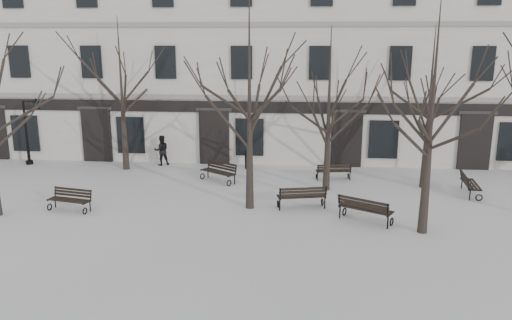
# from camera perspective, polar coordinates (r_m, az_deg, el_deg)

# --- Properties ---
(ground) EXTENTS (100.00, 100.00, 0.00)m
(ground) POSITION_cam_1_polar(r_m,az_deg,el_deg) (19.17, 1.61, -6.37)
(ground) COLOR silver
(ground) RESTS_ON ground
(building) EXTENTS (40.40, 10.20, 11.40)m
(building) POSITION_cam_1_polar(r_m,az_deg,el_deg) (30.98, 3.22, 11.66)
(building) COLOR silver
(building) RESTS_ON ground
(tree_1) EXTENTS (5.76, 5.76, 8.23)m
(tree_1) POSITION_cam_1_polar(r_m,az_deg,el_deg) (18.99, -0.76, 9.38)
(tree_1) COLOR black
(tree_1) RESTS_ON ground
(tree_2) EXTENTS (5.44, 5.44, 7.78)m
(tree_2) POSITION_cam_1_polar(r_m,az_deg,el_deg) (17.39, 19.62, 7.27)
(tree_2) COLOR black
(tree_2) RESTS_ON ground
(tree_4) EXTENTS (5.39, 5.39, 7.70)m
(tree_4) POSITION_cam_1_polar(r_m,az_deg,el_deg) (26.03, -15.21, 9.31)
(tree_4) COLOR black
(tree_4) RESTS_ON ground
(tree_5) EXTENTS (4.98, 4.98, 7.12)m
(tree_5) POSITION_cam_1_polar(r_m,az_deg,el_deg) (21.76, 8.38, 7.92)
(tree_5) COLOR black
(tree_5) RESTS_ON ground
(tree_6) EXTENTS (5.00, 5.00, 7.15)m
(tree_6) POSITION_cam_1_polar(r_m,az_deg,el_deg) (23.19, 19.36, 7.70)
(tree_6) COLOR black
(tree_6) RESTS_ON ground
(bench_0) EXTENTS (1.80, 0.96, 0.86)m
(bench_0) POSITION_cam_1_polar(r_m,az_deg,el_deg) (20.89, -20.48, -4.19)
(bench_0) COLOR black
(bench_0) RESTS_ON ground
(bench_1) EXTENTS (2.00, 1.09, 0.96)m
(bench_1) POSITION_cam_1_polar(r_m,az_deg,el_deg) (19.84, 5.26, -4.12)
(bench_1) COLOR black
(bench_1) RESTS_ON ground
(bench_2) EXTENTS (2.03, 1.59, 0.99)m
(bench_2) POSITION_cam_1_polar(r_m,az_deg,el_deg) (18.71, 12.34, -5.45)
(bench_2) COLOR black
(bench_2) RESTS_ON ground
(bench_3) EXTENTS (1.88, 1.61, 0.94)m
(bench_3) POSITION_cam_1_polar(r_m,az_deg,el_deg) (23.58, -4.24, -1.27)
(bench_3) COLOR black
(bench_3) RESTS_ON ground
(bench_4) EXTENTS (1.71, 0.82, 0.83)m
(bench_4) POSITION_cam_1_polar(r_m,az_deg,el_deg) (24.09, 8.85, -1.23)
(bench_4) COLOR black
(bench_4) RESTS_ON ground
(bench_5) EXTENTS (0.86, 1.89, 0.92)m
(bench_5) POSITION_cam_1_polar(r_m,az_deg,el_deg) (23.44, 23.18, -2.47)
(bench_5) COLOR black
(bench_5) RESTS_ON ground
(lamp_post) EXTENTS (1.11, 0.41, 3.56)m
(lamp_post) POSITION_cam_1_polar(r_m,az_deg,el_deg) (29.07, -24.41, 3.50)
(lamp_post) COLOR black
(lamp_post) RESTS_ON ground
(bollard_a) EXTENTS (0.13, 0.13, 1.01)m
(bollard_a) POSITION_cam_1_polar(r_m,az_deg,el_deg) (25.81, -1.17, 0.13)
(bollard_a) COLOR black
(bollard_a) RESTS_ON ground
(bollard_b) EXTENTS (0.14, 0.14, 1.06)m
(bollard_b) POSITION_cam_1_polar(r_m,az_deg,el_deg) (26.22, 19.14, -0.35)
(bollard_b) COLOR black
(bollard_b) RESTS_ON ground
(pedestrian_b) EXTENTS (0.96, 0.87, 1.61)m
(pedestrian_b) POSITION_cam_1_polar(r_m,az_deg,el_deg) (27.22, -10.67, -0.56)
(pedestrian_b) COLOR black
(pedestrian_b) RESTS_ON ground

